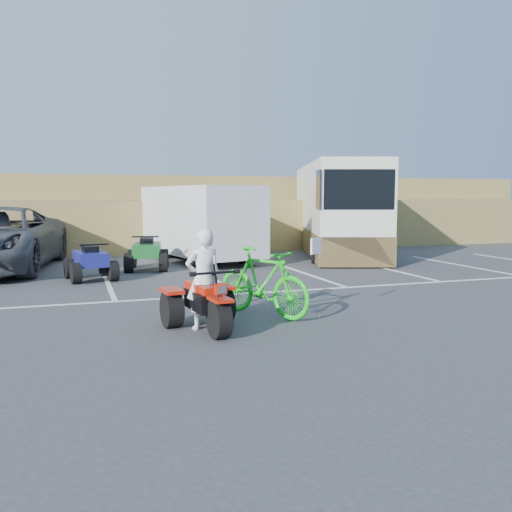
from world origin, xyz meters
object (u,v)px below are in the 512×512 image
object	(u,v)px
rider	(203,279)
rv_motorhome	(336,216)
quad_atv_blue	(91,280)
red_trike_atv	(207,331)
green_dirt_bike	(263,282)
cargo_trailer	(200,221)
quad_atv_green	(147,270)

from	to	relation	value
rider	rv_motorhome	bearing A→B (deg)	-133.40
rider	quad_atv_blue	distance (m)	6.32
red_trike_atv	rider	size ratio (longest dim) A/B	0.97
red_trike_atv	green_dirt_bike	size ratio (longest dim) A/B	0.77
red_trike_atv	rider	world-z (taller)	rider
cargo_trailer	quad_atv_green	distance (m)	2.90
green_dirt_bike	quad_atv_blue	xyz separation A→B (m)	(-2.84, 5.46, -0.63)
red_trike_atv	quad_atv_blue	size ratio (longest dim) A/B	1.05
rider	quad_atv_green	world-z (taller)	rider
cargo_trailer	rv_motorhome	distance (m)	5.55
rv_motorhome	quad_atv_blue	world-z (taller)	rv_motorhome
green_dirt_bike	quad_atv_green	xyz separation A→B (m)	(-1.19, 6.94, -0.63)
rider	quad_atv_blue	xyz separation A→B (m)	(-1.60, 6.06, -0.83)
rv_motorhome	quad_atv_green	world-z (taller)	rv_motorhome
rv_motorhome	quad_atv_green	distance (m)	7.99
red_trike_atv	rv_motorhome	xyz separation A→B (m)	(7.49, 10.16, 1.43)
rv_motorhome	quad_atv_green	size ratio (longest dim) A/B	5.78
quad_atv_green	rider	bearing A→B (deg)	-79.38
rv_motorhome	green_dirt_bike	bearing A→B (deg)	-105.07
rider	cargo_trailer	distance (m)	9.40
quad_atv_green	cargo_trailer	bearing A→B (deg)	50.49
red_trike_atv	quad_atv_green	bearing A→B (deg)	83.23
green_dirt_bike	quad_atv_green	size ratio (longest dim) A/B	1.29
quad_atv_blue	quad_atv_green	xyz separation A→B (m)	(1.65, 1.48, 0.00)
red_trike_atv	green_dirt_bike	distance (m)	1.56
quad_atv_blue	quad_atv_green	size ratio (longest dim) A/B	0.94
rider	quad_atv_green	distance (m)	7.58
red_trike_atv	green_dirt_bike	world-z (taller)	green_dirt_bike
red_trike_atv	rider	distance (m)	0.84
red_trike_atv	rv_motorhome	bearing A→B (deg)	47.07
rider	quad_atv_blue	size ratio (longest dim) A/B	1.09
rider	quad_atv_green	size ratio (longest dim) A/B	1.02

